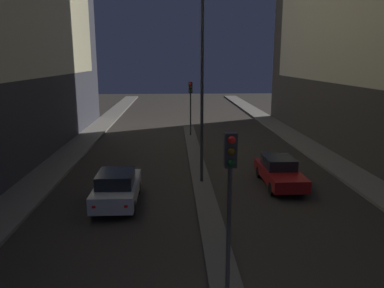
{
  "coord_description": "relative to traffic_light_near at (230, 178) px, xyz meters",
  "views": [
    {
      "loc": [
        -1.45,
        -5.4,
        6.38
      ],
      "look_at": [
        -0.29,
        17.48,
        1.18
      ],
      "focal_mm": 35.0,
      "sensor_mm": 36.0,
      "label": 1
    }
  ],
  "objects": [
    {
      "name": "street_lamp",
      "position": [
        0.0,
        9.54,
        3.57
      ],
      "size": [
        0.59,
        0.59,
        9.71
      ],
      "color": "#383838",
      "rests_on": "median_strip"
    },
    {
      "name": "median_strip",
      "position": [
        0.0,
        11.69,
        -3.33
      ],
      "size": [
        0.97,
        28.94,
        0.12
      ],
      "color": "#56544F",
      "rests_on": "ground"
    },
    {
      "name": "car_right_lane",
      "position": [
        3.99,
        9.04,
        -2.65
      ],
      "size": [
        1.71,
        4.41,
        1.45
      ],
      "color": "maroon",
      "rests_on": "ground"
    },
    {
      "name": "traffic_light_mid",
      "position": [
        0.0,
        21.79,
        0.0
      ],
      "size": [
        0.32,
        0.42,
        4.44
      ],
      "color": "#383838",
      "rests_on": "median_strip"
    },
    {
      "name": "car_left_lane",
      "position": [
        -3.99,
        6.78,
        -2.6
      ],
      "size": [
        1.8,
        4.12,
        1.58
      ],
      "color": "silver",
      "rests_on": "ground"
    },
    {
      "name": "traffic_light_near",
      "position": [
        0.0,
        0.0,
        0.0
      ],
      "size": [
        0.32,
        0.42,
        4.44
      ],
      "color": "#383838",
      "rests_on": "median_strip"
    }
  ]
}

